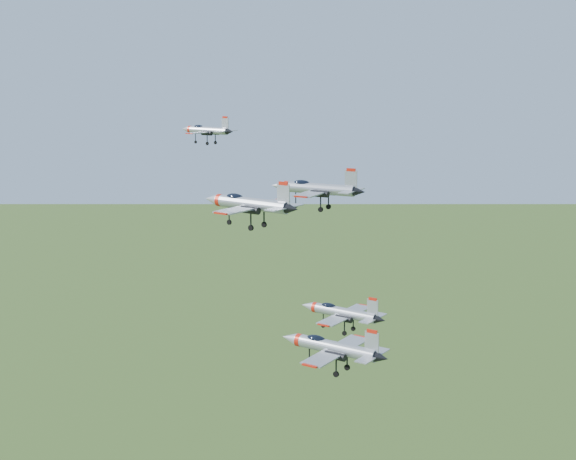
% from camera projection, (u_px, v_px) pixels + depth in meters
% --- Properties ---
extents(jet_lead, '(10.52, 8.80, 2.81)m').
position_uv_depth(jet_lead, '(206.00, 130.00, 123.31)').
color(jet_lead, '#9CA0A8').
extents(jet_left_high, '(13.15, 10.79, 3.53)m').
position_uv_depth(jet_left_high, '(316.00, 188.00, 101.27)').
color(jet_left_high, '#9CA0A8').
extents(jet_right_high, '(11.94, 9.99, 3.20)m').
position_uv_depth(jet_right_high, '(249.00, 203.00, 80.60)').
color(jet_right_high, '#9CA0A8').
extents(jet_left_low, '(12.70, 10.59, 3.40)m').
position_uv_depth(jet_left_low, '(341.00, 312.00, 104.53)').
color(jet_left_low, '#9CA0A8').
extents(jet_right_low, '(12.97, 10.79, 3.46)m').
position_uv_depth(jet_right_low, '(332.00, 347.00, 84.47)').
color(jet_right_low, '#9CA0A8').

